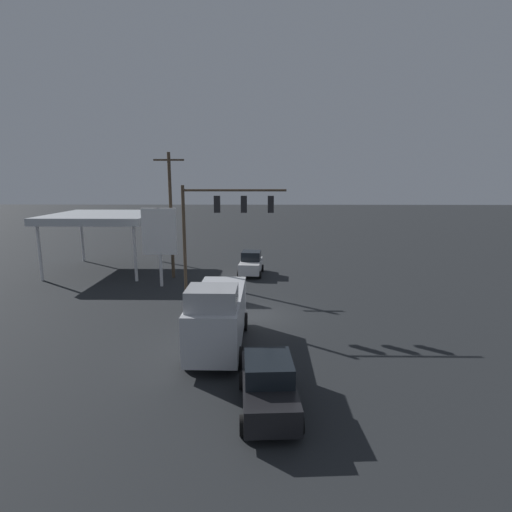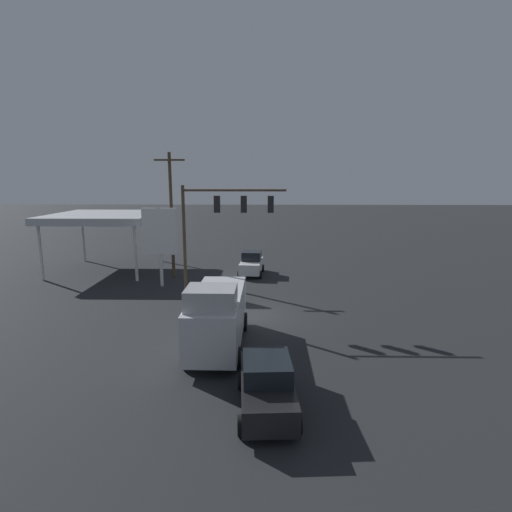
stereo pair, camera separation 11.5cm
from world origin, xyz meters
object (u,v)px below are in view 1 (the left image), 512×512
Objects in this scene: sedan_waiting at (268,384)px; delivery_truck at (218,315)px; price_sign at (159,234)px; utility_pole at (171,213)px; traffic_signal_assembly at (220,219)px; hatchback_crossing at (251,264)px.

delivery_truck is at bearing -159.10° from sedan_waiting.
price_sign is at bearing -153.09° from delivery_truck.
traffic_signal_assembly is at bearing 120.48° from utility_pole.
delivery_truck is (-5.55, 11.23, -2.33)m from price_sign.
price_sign reaches higher than hatchback_crossing.
price_sign is at bearing -157.74° from sedan_waiting.
traffic_signal_assembly is 0.76× the size of utility_pole.
traffic_signal_assembly is 12.18m from sedan_waiting.
sedan_waiting is at bearing 7.79° from hatchback_crossing.
traffic_signal_assembly is at bearing -169.28° from sedan_waiting.
price_sign is 8.32m from hatchback_crossing.
price_sign is (0.31, 2.70, -1.31)m from utility_pole.
sedan_waiting is (-1.15, 20.19, 0.00)m from hatchback_crossing.
utility_pole is at bearing -96.56° from price_sign.
sedan_waiting is at bearing 111.63° from utility_pole.
delivery_truck is (-5.24, 13.93, -3.64)m from utility_pole.
utility_pole is 2.24× the size of sedan_waiting.
traffic_signal_assembly reaches higher than sedan_waiting.
traffic_signal_assembly is 1.96× the size of hatchback_crossing.
traffic_signal_assembly reaches higher than delivery_truck.
hatchback_crossing is at bearing 179.84° from sedan_waiting.
traffic_signal_assembly is 1.13× the size of delivery_truck.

